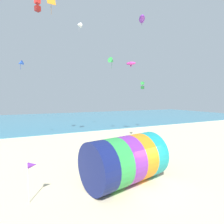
% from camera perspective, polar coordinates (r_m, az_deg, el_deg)
% --- Properties ---
extents(ground_plane, '(120.00, 120.00, 0.00)m').
position_cam_1_polar(ground_plane, '(12.67, 11.00, -22.28)').
color(ground_plane, beige).
extents(sea, '(120.00, 40.00, 0.10)m').
position_cam_1_polar(sea, '(49.29, -17.48, -2.33)').
color(sea, teal).
rests_on(sea, ground).
extents(giant_inflatable_tube, '(5.90, 4.16, 3.16)m').
position_cam_1_polar(giant_inflatable_tube, '(12.15, 4.32, -15.28)').
color(giant_inflatable_tube, navy).
rests_on(giant_inflatable_tube, ground).
extents(kite_handler, '(0.39, 0.42, 1.73)m').
position_cam_1_polar(kite_handler, '(14.85, 14.31, -14.54)').
color(kite_handler, '#726651').
rests_on(kite_handler, ground).
extents(kite_blue_delta, '(0.86, 0.79, 1.11)m').
position_cam_1_polar(kite_blue_delta, '(24.98, -27.74, 13.93)').
color(kite_blue_delta, blue).
extents(kite_purple_parafoil, '(1.24, 1.55, 0.76)m').
position_cam_1_polar(kite_purple_parafoil, '(18.32, 9.75, 27.74)').
color(kite_purple_parafoil, purple).
extents(kite_orange_diamond, '(0.92, 0.67, 2.09)m').
position_cam_1_polar(kite_orange_diamond, '(23.16, -19.31, 31.22)').
color(kite_orange_diamond, orange).
extents(kite_green_box, '(0.61, 0.61, 1.27)m').
position_cam_1_polar(kite_green_box, '(30.25, 9.92, 8.56)').
color(kite_green_box, green).
extents(kite_red_box, '(0.70, 0.70, 1.49)m').
position_cam_1_polar(kite_red_box, '(24.80, -23.16, 29.51)').
color(kite_red_box, red).
extents(kite_magenta_parafoil, '(1.33, 1.37, 0.72)m').
position_cam_1_polar(kite_magenta_parafoil, '(25.36, 6.19, 15.51)').
color(kite_magenta_parafoil, '#D1339E').
extents(kite_white_delta, '(1.11, 1.06, 1.40)m').
position_cam_1_polar(kite_white_delta, '(29.34, -10.75, 26.17)').
color(kite_white_delta, white).
extents(kite_green_delta, '(1.25, 1.18, 1.59)m').
position_cam_1_polar(kite_green_delta, '(25.85, -0.08, 16.33)').
color(kite_green_delta, green).
extents(beach_flag, '(0.47, 0.36, 2.27)m').
position_cam_1_polar(beach_flag, '(10.81, -24.72, -15.88)').
color(beach_flag, silver).
rests_on(beach_flag, ground).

